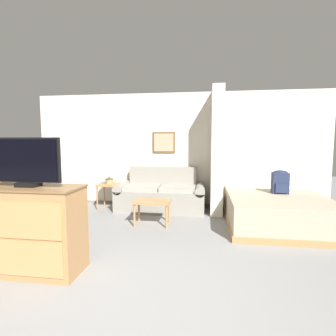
# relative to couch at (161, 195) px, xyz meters

# --- Properties ---
(ground_plane) EXTENTS (20.00, 20.00, 0.00)m
(ground_plane) POSITION_rel_couch_xyz_m (0.29, -3.59, -0.33)
(ground_plane) COLOR gray
(wall_back) EXTENTS (6.71, 0.16, 2.60)m
(wall_back) POSITION_rel_couch_xyz_m (0.29, 0.48, 0.96)
(wall_back) COLOR silver
(wall_back) RESTS_ON ground_plane
(wall_partition_pillar) EXTENTS (0.24, 0.85, 2.60)m
(wall_partition_pillar) POSITION_rel_couch_xyz_m (1.19, -0.01, 0.97)
(wall_partition_pillar) COLOR silver
(wall_partition_pillar) RESTS_ON ground_plane
(couch) EXTENTS (1.91, 0.84, 0.93)m
(couch) POSITION_rel_couch_xyz_m (0.00, 0.00, 0.00)
(couch) COLOR gray
(couch) RESTS_ON ground_plane
(coffee_table) EXTENTS (0.65, 0.41, 0.44)m
(coffee_table) POSITION_rel_couch_xyz_m (0.02, -1.05, 0.04)
(coffee_table) COLOR #B27F4C
(coffee_table) RESTS_ON ground_plane
(side_table) EXTENTS (0.47, 0.47, 0.56)m
(side_table) POSITION_rel_couch_xyz_m (-1.17, -0.03, 0.13)
(side_table) COLOR #B27F4C
(side_table) RESTS_ON ground_plane
(table_lamp) EXTENTS (0.36, 0.36, 0.39)m
(table_lamp) POSITION_rel_couch_xyz_m (-1.17, -0.03, 0.49)
(table_lamp) COLOR tan
(table_lamp) RESTS_ON side_table
(tv_dresser) EXTENTS (1.19, 0.52, 1.00)m
(tv_dresser) POSITION_rel_couch_xyz_m (-1.02, -2.92, 0.16)
(tv_dresser) COLOR #B27F4C
(tv_dresser) RESTS_ON ground_plane
(tv) EXTENTS (0.79, 0.16, 0.55)m
(tv) POSITION_rel_couch_xyz_m (-1.02, -2.92, 0.94)
(tv) COLOR black
(tv) RESTS_ON tv_dresser
(bed) EXTENTS (1.71, 2.11, 0.54)m
(bed) POSITION_rel_couch_xyz_m (2.22, -0.67, -0.06)
(bed) COLOR #B27F4C
(bed) RESTS_ON ground_plane
(backpack) EXTENTS (0.28, 0.22, 0.43)m
(backpack) POSITION_rel_couch_xyz_m (2.33, -0.57, 0.43)
(backpack) COLOR #232D4C
(backpack) RESTS_ON bed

